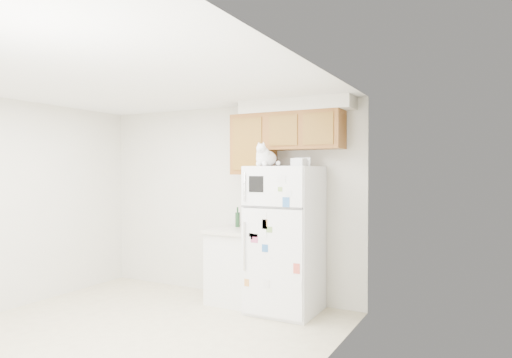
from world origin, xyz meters
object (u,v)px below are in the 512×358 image
Objects in this scene: base_counter at (237,265)px; bottle_green at (238,217)px; cat at (265,157)px; storage_box_front at (299,162)px; refrigerator at (285,239)px; storage_box_back at (302,162)px; bottle_amber at (251,215)px.

base_counter is 0.62m from bottle_green.
storage_box_front is at bearing 18.48° from cat.
refrigerator is at bearing -176.68° from storage_box_front.
cat is (-0.19, -0.13, 0.95)m from refrigerator.
bottle_green reaches higher than base_counter.
storage_box_back is 1.20× the size of storage_box_front.
bottle_green is at bearing 150.33° from storage_box_back.
bottle_green is 0.78× the size of bottle_amber.
base_counter is 2.29× the size of cat.
bottle_amber is at bearing 136.12° from cat.
refrigerator is 0.98m from cat.
cat is 0.44m from storage_box_back.
refrigerator is at bearing -22.61° from bottle_amber.
bottle_green is (-0.78, 0.25, 0.20)m from refrigerator.
refrigerator is 0.66m from bottle_amber.
storage_box_front is (0.86, -0.08, 1.28)m from base_counter.
storage_box_front is 1.21m from bottle_green.
cat is at bearing -32.74° from bottle_green.
bottle_amber is at bearing 53.64° from base_counter.
storage_box_front is 0.45× the size of bottle_amber.
bottle_amber is at bearing 167.27° from storage_box_front.
base_counter is (-0.69, 0.07, -0.39)m from refrigerator.
refrigerator is at bearing 34.04° from cat.
cat is 1.21× the size of bottle_amber.
refrigerator is 4.24× the size of cat.
base_counter is 6.13× the size of storage_box_front.
refrigerator is 0.92m from storage_box_back.
bottle_green is (-0.96, 0.26, -0.70)m from storage_box_front.
base_counter is 1.45m from cat.
refrigerator reaches higher than bottle_amber.
refrigerator is at bearing -169.65° from storage_box_back.
storage_box_back is 0.70× the size of bottle_green.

